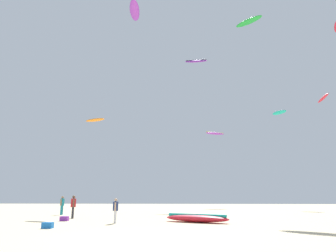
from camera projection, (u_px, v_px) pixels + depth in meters
ground_plane at (141, 238)px, 12.47m from camera, size 120.00×120.00×0.00m
person_foreground at (115, 209)px, 19.57m from camera, size 0.36×0.52×1.57m
person_midground at (73, 205)px, 23.79m from camera, size 0.40×0.54×1.77m
person_left at (62, 204)px, 28.47m from camera, size 0.39×0.57×1.73m
kite_grounded_near at (197, 218)px, 20.10m from camera, size 4.66×3.20×0.57m
cooler_box at (48, 225)px, 16.28m from camera, size 0.56×0.36×0.32m
gear_bag at (64, 219)px, 21.24m from camera, size 0.56×0.36×0.32m
kite_aloft_0 at (279, 112)px, 50.16m from camera, size 2.19×2.68×0.66m
kite_aloft_1 at (323, 98)px, 40.96m from camera, size 1.43×3.78×0.95m
kite_aloft_2 at (196, 61)px, 58.60m from camera, size 4.41×1.54×1.06m
kite_aloft_3 at (95, 120)px, 30.76m from camera, size 2.42×1.54×0.27m
kite_aloft_4 at (215, 133)px, 53.96m from camera, size 3.78×2.47×0.44m
kite_aloft_5 at (249, 21)px, 41.58m from camera, size 3.71×3.46×0.47m
kite_aloft_6 at (135, 11)px, 34.51m from camera, size 1.69×4.19×0.64m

